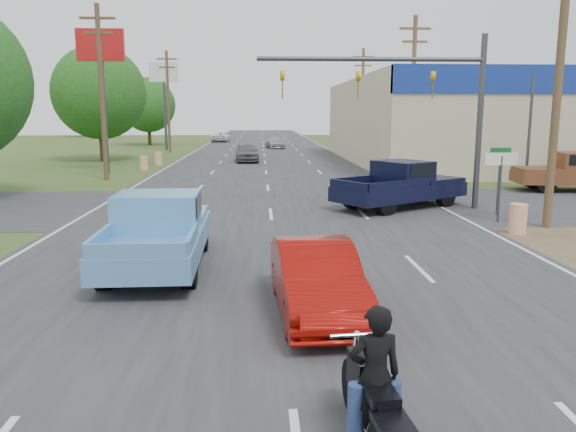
{
  "coord_description": "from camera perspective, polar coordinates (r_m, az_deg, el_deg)",
  "views": [
    {
      "loc": [
        -0.41,
        -5.6,
        3.89
      ],
      "look_at": [
        0.3,
        8.56,
        1.3
      ],
      "focal_mm": 35.0,
      "sensor_mm": 36.0,
      "label": 1
    }
  ],
  "objects": [
    {
      "name": "main_road",
      "position": [
        45.76,
        -2.35,
        5.48
      ],
      "size": [
        15.0,
        180.0,
        0.02
      ],
      "primitive_type": "cube",
      "color": "#2D2D30",
      "rests_on": "ground"
    },
    {
      "name": "cross_road",
      "position": [
        23.92,
        -1.85,
        1.01
      ],
      "size": [
        120.0,
        10.0,
        0.02
      ],
      "primitive_type": "cube",
      "color": "#2D2D30",
      "rests_on": "ground"
    },
    {
      "name": "utility_pole_1",
      "position": [
        21.12,
        25.86,
        13.23
      ],
      "size": [
        2.0,
        0.28,
        10.0
      ],
      "color": "#4C3823",
      "rests_on": "ground"
    },
    {
      "name": "utility_pole_2",
      "position": [
        37.94,
        12.57,
        12.27
      ],
      "size": [
        2.0,
        0.28,
        10.0
      ],
      "color": "#4C3823",
      "rests_on": "ground"
    },
    {
      "name": "utility_pole_3",
      "position": [
        55.51,
        7.58,
        11.74
      ],
      "size": [
        2.0,
        0.28,
        10.0
      ],
      "color": "#4C3823",
      "rests_on": "ground"
    },
    {
      "name": "utility_pole_5",
      "position": [
        34.83,
        -18.42,
        12.19
      ],
      "size": [
        2.0,
        0.28,
        10.0
      ],
      "color": "#4C3823",
      "rests_on": "ground"
    },
    {
      "name": "utility_pole_6",
      "position": [
        58.33,
        -12.08,
        11.53
      ],
      "size": [
        2.0,
        0.28,
        10.0
      ],
      "color": "#4C3823",
      "rests_on": "ground"
    },
    {
      "name": "tree_1",
      "position": [
        49.39,
        -18.64,
        11.78
      ],
      "size": [
        7.56,
        7.56,
        9.36
      ],
      "color": "#422D19",
      "rests_on": "ground"
    },
    {
      "name": "tree_2",
      "position": [
        72.92,
        -14.03,
        10.89
      ],
      "size": [
        6.72,
        6.72,
        8.32
      ],
      "color": "#422D19",
      "rests_on": "ground"
    },
    {
      "name": "tree_5",
      "position": [
        105.11,
        14.22,
        11.13
      ],
      "size": [
        7.98,
        7.98,
        9.88
      ],
      "color": "#422D19",
      "rests_on": "ground"
    },
    {
      "name": "tree_6",
      "position": [
        104.89,
        -19.64,
        11.19
      ],
      "size": [
        8.82,
        8.82,
        10.92
      ],
      "color": "#422D19",
      "rests_on": "ground"
    },
    {
      "name": "barrel_0",
      "position": [
        19.79,
        22.33,
        -0.29
      ],
      "size": [
        0.56,
        0.56,
        1.0
      ],
      "primitive_type": "cylinder",
      "color": "orange",
      "rests_on": "ground"
    },
    {
      "name": "barrel_1",
      "position": [
        27.75,
        15.69,
        2.95
      ],
      "size": [
        0.56,
        0.56,
        1.0
      ],
      "primitive_type": "cylinder",
      "color": "orange",
      "rests_on": "ground"
    },
    {
      "name": "barrel_2",
      "position": [
        40.55,
        -14.43,
        5.24
      ],
      "size": [
        0.56,
        0.56,
        1.0
      ],
      "primitive_type": "cylinder",
      "color": "orange",
      "rests_on": "ground"
    },
    {
      "name": "barrel_3",
      "position": [
        44.42,
        -13.03,
        5.71
      ],
      "size": [
        0.56,
        0.56,
        1.0
      ],
      "primitive_type": "cylinder",
      "color": "orange",
      "rests_on": "ground"
    },
    {
      "name": "pole_sign_left_near",
      "position": [
        39.06,
        -18.45,
        14.66
      ],
      "size": [
        3.0,
        0.35,
        9.2
      ],
      "color": "#3F3F44",
      "rests_on": "ground"
    },
    {
      "name": "pole_sign_left_far",
      "position": [
        62.5,
        -12.48,
        13.12
      ],
      "size": [
        3.0,
        0.35,
        9.2
      ],
      "color": "#3F3F44",
      "rests_on": "ground"
    },
    {
      "name": "lane_sign",
      "position": [
        21.5,
        20.82,
        4.37
      ],
      "size": [
        1.2,
        0.08,
        2.52
      ],
      "color": "#3F3F44",
      "rests_on": "ground"
    },
    {
      "name": "street_name_sign",
      "position": [
        23.13,
        20.67,
        4.03
      ],
      "size": [
        0.8,
        0.08,
        2.61
      ],
      "color": "#3F3F44",
      "rests_on": "ground"
    },
    {
      "name": "signal_mast",
      "position": [
        23.46,
        12.85,
        12.33
      ],
      "size": [
        9.12,
        0.4,
        7.0
      ],
      "color": "#3F3F44",
      "rests_on": "ground"
    },
    {
      "name": "red_convertible",
      "position": [
        11.01,
        2.89,
        -6.47
      ],
      "size": [
        1.74,
        4.35,
        1.41
      ],
      "primitive_type": "imported",
      "rotation": [
        0.0,
        0.0,
        0.06
      ],
      "color": "#8E0B06",
      "rests_on": "ground"
    },
    {
      "name": "motorcycle",
      "position": [
        6.85,
        8.87,
        -19.25
      ],
      "size": [
        0.71,
        2.3,
        1.17
      ],
      "rotation": [
        0.0,
        0.0,
        0.1
      ],
      "color": "black",
      "rests_on": "ground"
    },
    {
      "name": "rider",
      "position": [
        6.75,
        8.79,
        -16.55
      ],
      "size": [
        0.65,
        0.46,
        1.69
      ],
      "primitive_type": "imported",
      "rotation": [
        0.0,
        0.0,
        3.24
      ],
      "color": "black",
      "rests_on": "ground"
    },
    {
      "name": "blue_pickup",
      "position": [
        14.71,
        -12.99,
        -1.36
      ],
      "size": [
        2.34,
        5.83,
        1.92
      ],
      "rotation": [
        0.0,
        0.0,
        0.02
      ],
      "color": "black",
      "rests_on": "ground"
    },
    {
      "name": "navy_pickup",
      "position": [
        23.95,
        11.56,
        3.19
      ],
      "size": [
        6.2,
        5.12,
        1.96
      ],
      "rotation": [
        0.0,
        0.0,
        -1.0
      ],
      "color": "black",
      "rests_on": "ground"
    },
    {
      "name": "brown_pickup",
      "position": [
        31.99,
        27.01,
        4.04
      ],
      "size": [
        6.19,
        2.99,
        1.98
      ],
      "rotation": [
        0.0,
        0.0,
        1.45
      ],
      "color": "black",
      "rests_on": "ground"
    },
    {
      "name": "distant_car_grey",
      "position": [
        46.18,
        -4.2,
        6.45
      ],
      "size": [
        2.12,
        4.63,
        1.54
      ],
      "primitive_type": "imported",
      "rotation": [
        0.0,
        0.0,
        0.07
      ],
      "color": "slate",
      "rests_on": "ground"
    },
    {
      "name": "distant_car_silver",
      "position": [
        64.31,
        -1.32,
        7.45
      ],
      "size": [
        2.4,
        4.58,
        1.27
      ],
      "primitive_type": "imported",
      "rotation": [
        0.0,
        0.0,
        0.15
      ],
      "color": "#A2A3A7",
      "rests_on": "ground"
    },
    {
      "name": "distant_car_white",
      "position": [
        79.74,
        -6.83,
        7.98
      ],
      "size": [
        2.47,
        5.02,
        1.37
      ],
      "primitive_type": "imported",
      "rotation": [
        0.0,
        0.0,
        3.1
      ],
      "color": "white",
      "rests_on": "ground"
    }
  ]
}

